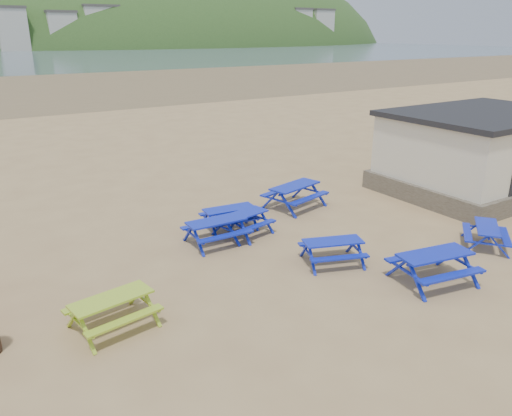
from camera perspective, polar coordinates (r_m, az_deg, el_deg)
ground at (r=14.30m, az=2.69°, el=-5.60°), size 400.00×400.00×0.00m
wet_sand at (r=66.23m, az=-26.66°, el=12.31°), size 400.00×400.00×0.00m
picnic_table_blue_a at (r=16.21m, az=-3.06°, el=-1.15°), size 1.79×1.50×0.69m
picnic_table_blue_b at (r=15.71m, az=-1.50°, el=-1.82°), size 1.88×1.62×0.69m
picnic_table_blue_c at (r=18.15m, az=4.44°, el=1.37°), size 2.34×2.05×0.84m
picnic_table_blue_d at (r=13.53m, az=19.62°, el=-6.44°), size 2.17×1.87×0.81m
picnic_table_blue_e at (r=13.94m, az=8.74°, el=-4.97°), size 1.97×1.78×0.68m
picnic_table_blue_f at (r=16.31m, az=24.78°, el=-2.96°), size 1.99×1.95×0.65m
picnic_table_yellow at (r=11.39m, az=-16.05°, el=-11.38°), size 1.91×1.63×0.72m
amenity_block at (r=21.87m, az=24.34°, el=5.94°), size 7.40×5.40×3.15m
headland_town at (r=259.74m, az=-10.97°, el=15.70°), size 264.00×144.00×108.00m
picnic_table_blue_g at (r=15.08m, az=-4.52°, el=-2.70°), size 1.81×1.48×0.74m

